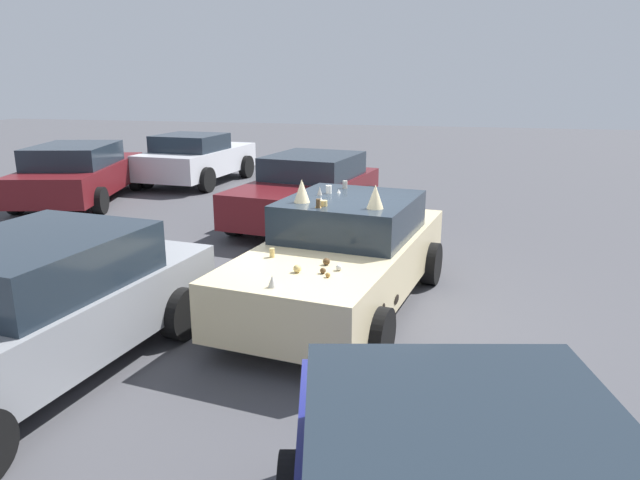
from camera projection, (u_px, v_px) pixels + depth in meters
name	position (u px, v px, depth m)	size (l,w,h in m)	color
ground_plane	(342.00, 306.00, 7.86)	(60.00, 60.00, 0.00)	#47474C
art_car_decorated	(344.00, 255.00, 7.73)	(4.56, 2.50, 1.71)	beige
parked_sedan_behind_left	(197.00, 158.00, 16.74)	(4.11, 2.34, 1.41)	silver
parked_sedan_far_left	(308.00, 190.00, 12.06)	(4.36, 2.55, 1.40)	#5B1419
parked_sedan_far_right	(79.00, 173.00, 14.24)	(4.83, 2.86, 1.40)	#5B1419
parked_sedan_near_left	(26.00, 311.00, 5.85)	(4.59, 2.44, 1.43)	gray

